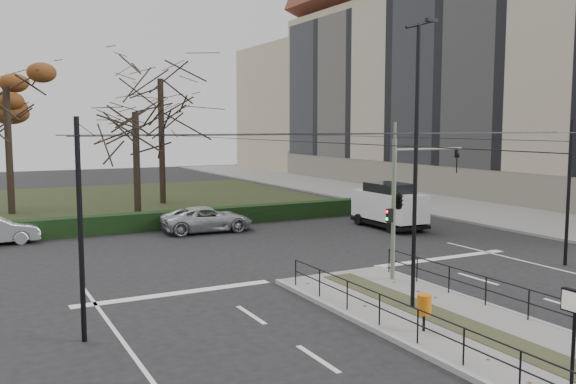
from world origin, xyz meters
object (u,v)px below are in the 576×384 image
at_px(bare_tree_near, 135,120).
at_px(litter_bin, 424,305).
at_px(info_panel, 575,315).
at_px(parked_car_fourth, 207,219).
at_px(streetlamp_median_far, 416,163).
at_px(bare_tree_center, 160,88).
at_px(white_van, 389,205).
at_px(traffic_light, 400,198).
at_px(rust_tree, 6,87).

bearing_deg(bare_tree_near, litter_bin, -87.21).
distance_m(info_panel, parked_car_fourth, 23.38).
bearing_deg(litter_bin, bare_tree_near, 92.79).
bearing_deg(streetlamp_median_far, bare_tree_center, 88.78).
bearing_deg(parked_car_fourth, white_van, -106.89).
height_order(traffic_light, info_panel, traffic_light).
distance_m(streetlamp_median_far, bare_tree_center, 29.54).
bearing_deg(streetlamp_median_far, info_panel, -101.96).
xyz_separation_m(white_van, rust_tree, (-18.61, 15.44, 6.89)).
bearing_deg(litter_bin, white_van, 55.78).
distance_m(info_panel, white_van, 22.33).
distance_m(traffic_light, white_van, 12.36).
distance_m(white_van, bare_tree_center, 19.61).
height_order(traffic_light, litter_bin, traffic_light).
bearing_deg(bare_tree_center, streetlamp_median_far, -91.22).
distance_m(parked_car_fourth, bare_tree_center, 14.90).
relative_size(streetlamp_median_far, bare_tree_near, 1.01).
relative_size(litter_bin, rust_tree, 0.10).
bearing_deg(parked_car_fourth, rust_tree, 41.01).
bearing_deg(white_van, bare_tree_near, 135.34).
bearing_deg(litter_bin, info_panel, -92.79).
distance_m(traffic_light, litter_bin, 6.30).
xyz_separation_m(traffic_light, rust_tree, (-11.52, 25.39, 5.07)).
bearing_deg(bare_tree_near, info_panel, -88.07).
xyz_separation_m(parked_car_fourth, bare_tree_center, (1.21, 12.63, 7.82)).
bearing_deg(traffic_light, white_van, 54.50).
distance_m(streetlamp_median_far, bare_tree_near, 24.55).
height_order(info_panel, bare_tree_center, bare_tree_center).
bearing_deg(bare_tree_near, parked_car_fourth, -76.35).
distance_m(litter_bin, rust_tree, 32.39).
bearing_deg(bare_tree_center, litter_bin, -93.32).
height_order(streetlamp_median_far, bare_tree_near, streetlamp_median_far).
relative_size(parked_car_fourth, bare_tree_center, 0.41).
height_order(info_panel, bare_tree_near, bare_tree_near).
height_order(traffic_light, rust_tree, rust_tree).
height_order(traffic_light, parked_car_fourth, traffic_light).
xyz_separation_m(litter_bin, info_panel, (-0.23, -4.79, 1.11)).
bearing_deg(info_panel, traffic_light, 71.35).
height_order(litter_bin, rust_tree, rust_tree).
bearing_deg(parked_car_fourth, streetlamp_median_far, -174.32).
distance_m(traffic_light, rust_tree, 28.34).
distance_m(traffic_light, info_panel, 10.40).
height_order(traffic_light, bare_tree_near, bare_tree_near).
bearing_deg(traffic_light, streetlamp_median_far, -121.29).
bearing_deg(bare_tree_center, parked_car_fourth, -95.48).
height_order(litter_bin, white_van, white_van).
relative_size(litter_bin, bare_tree_near, 0.12).
bearing_deg(info_panel, streetlamp_median_far, 78.04).
bearing_deg(white_van, rust_tree, 140.33).
distance_m(litter_bin, white_van, 18.09).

